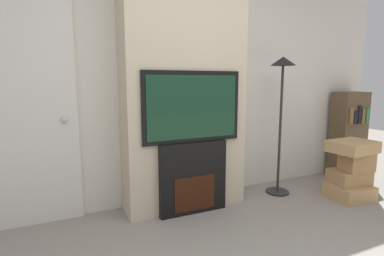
% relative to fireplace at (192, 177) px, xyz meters
% --- Properties ---
extents(wall_back, '(6.00, 0.06, 2.70)m').
position_rel_fireplace_xyz_m(wall_back, '(0.00, 0.43, 0.98)').
color(wall_back, silver).
rests_on(wall_back, ground_plane).
extents(chimney_breast, '(1.28, 0.40, 2.70)m').
position_rel_fireplace_xyz_m(chimney_breast, '(0.00, 0.20, 0.98)').
color(chimney_breast, beige).
rests_on(chimney_breast, ground_plane).
extents(fireplace, '(0.72, 0.15, 0.74)m').
position_rel_fireplace_xyz_m(fireplace, '(0.00, 0.00, 0.00)').
color(fireplace, black).
rests_on(fireplace, ground_plane).
extents(television, '(1.03, 0.07, 0.70)m').
position_rel_fireplace_xyz_m(television, '(0.00, -0.00, 0.72)').
color(television, black).
rests_on(television, fireplace).
extents(floor_lamp, '(0.29, 0.29, 1.62)m').
position_rel_fireplace_xyz_m(floor_lamp, '(1.17, 0.05, 0.86)').
color(floor_lamp, '#262628').
rests_on(floor_lamp, ground_plane).
extents(box_stack, '(0.51, 0.44, 0.68)m').
position_rel_fireplace_xyz_m(box_stack, '(1.80, -0.44, -0.04)').
color(box_stack, tan).
rests_on(box_stack, ground_plane).
extents(bookshelf, '(0.48, 0.30, 1.20)m').
position_rel_fireplace_xyz_m(bookshelf, '(2.56, 0.21, 0.23)').
color(bookshelf, brown).
rests_on(bookshelf, ground_plane).
extents(entry_door, '(0.81, 0.09, 2.05)m').
position_rel_fireplace_xyz_m(entry_door, '(-1.44, 0.38, 0.66)').
color(entry_door, silver).
rests_on(entry_door, ground_plane).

